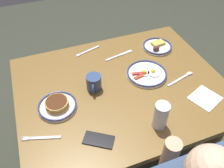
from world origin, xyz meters
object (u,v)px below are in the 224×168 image
plate_center_pancakes (147,74)px  fork_far (88,51)px  coffee_mug (94,83)px  cell_phone (99,140)px  fork_near (41,138)px  plate_far_companion (57,105)px  butter_knife (119,55)px  tea_spoon (183,77)px  drinking_glass (160,117)px  plate_near_main (157,46)px  paper_napkin (205,98)px

plate_center_pancakes → fork_far: size_ratio=1.31×
coffee_mug → cell_phone: bearing=76.0°
fork_near → fork_far: size_ratio=0.98×
fork_near → plate_far_companion: bearing=-125.0°
plate_center_pancakes → fork_near: bearing=18.5°
coffee_mug → fork_near: coffee_mug is taller
butter_knife → tea_spoon: bearing=130.5°
drinking_glass → cell_phone: bearing=-4.0°
drinking_glass → fork_near: size_ratio=0.82×
tea_spoon → plate_far_companion: bearing=-2.4°
drinking_glass → fork_far: size_ratio=0.80×
plate_near_main → plate_center_pancakes: bearing=49.4°
fork_far → tea_spoon: 0.66m
plate_far_companion → cell_phone: (-0.14, 0.27, -0.02)m
tea_spoon → plate_center_pancakes: bearing=-25.9°
fork_far → coffee_mug: bearing=79.8°
butter_knife → plate_far_companion: bearing=32.7°
plate_far_companion → fork_near: plate_far_companion is taller
plate_far_companion → tea_spoon: (-0.76, 0.03, -0.02)m
plate_center_pancakes → tea_spoon: (-0.20, 0.10, -0.01)m
cell_phone → paper_napkin: 0.64m
cell_phone → plate_far_companion: bearing=-28.6°
plate_near_main → tea_spoon: 0.32m
plate_near_main → coffee_mug: (0.53, 0.22, 0.03)m
cell_phone → tea_spoon: (-0.62, -0.24, 0.00)m
plate_far_companion → fork_near: 0.20m
drinking_glass → butter_knife: drinking_glass is taller
cell_phone → paper_napkin: cell_phone is taller
plate_center_pancakes → tea_spoon: plate_center_pancakes is taller
fork_far → plate_near_main: bearing=163.9°
drinking_glass → cell_phone: drinking_glass is taller
plate_far_companion → plate_center_pancakes: bearing=-173.4°
fork_far → butter_knife: bearing=146.9°
plate_far_companion → tea_spoon: plate_far_companion is taller
plate_far_companion → coffee_mug: coffee_mug is taller
fork_far → tea_spoon: size_ratio=0.93×
cell_phone → butter_knife: cell_phone is taller
plate_near_main → fork_far: (0.47, -0.13, -0.01)m
paper_napkin → fork_near: fork_near is taller
paper_napkin → drinking_glass: bearing=11.6°
plate_center_pancakes → fork_near: size_ratio=1.34×
plate_near_main → fork_far: 0.49m
fork_near → butter_knife: same height
cell_phone → fork_far: bearing=-68.7°
coffee_mug → drinking_glass: bearing=122.2°
cell_phone → fork_near: 0.28m
plate_center_pancakes → coffee_mug: bearing=-0.7°
coffee_mug → paper_napkin: size_ratio=0.76×
coffee_mug → plate_near_main: bearing=-157.3°
coffee_mug → cell_phone: 0.35m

